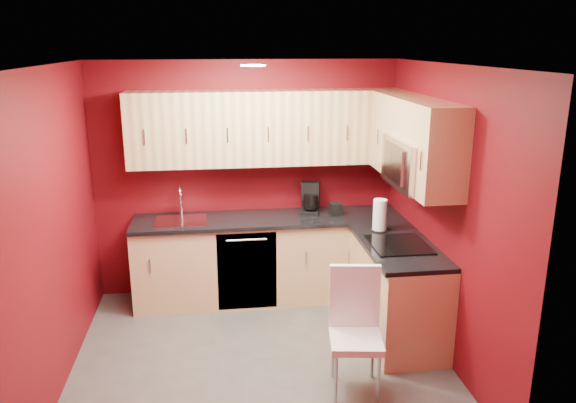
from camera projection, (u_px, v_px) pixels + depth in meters
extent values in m
plane|color=#53504D|center=(260.00, 357.00, 4.93)|extent=(3.20, 3.20, 0.00)
plane|color=white|center=(256.00, 65.00, 4.25)|extent=(3.20, 3.20, 0.00)
plane|color=#5F090F|center=(247.00, 179.00, 6.02)|extent=(3.20, 0.00, 3.20)
plane|color=#5F090F|center=(280.00, 303.00, 3.16)|extent=(3.20, 0.00, 3.20)
plane|color=#5F090F|center=(54.00, 230.00, 4.38)|extent=(0.00, 3.00, 3.00)
plane|color=#5F090F|center=(445.00, 214.00, 4.79)|extent=(0.00, 3.00, 3.00)
cube|color=tan|center=(269.00, 259.00, 5.98)|extent=(2.80, 0.60, 0.87)
cube|color=tan|center=(397.00, 291.00, 5.22)|extent=(0.60, 1.30, 0.87)
cube|color=black|center=(269.00, 219.00, 5.84)|extent=(2.80, 0.63, 0.04)
cube|color=black|center=(398.00, 246.00, 5.08)|extent=(0.63, 1.27, 0.04)
cube|color=#D1B776|center=(266.00, 128.00, 5.72)|extent=(2.80, 0.35, 0.75)
cube|color=#D1B776|center=(397.00, 132.00, 5.44)|extent=(0.35, 0.57, 0.75)
cube|color=#D1B776|center=(444.00, 155.00, 4.34)|extent=(0.35, 0.22, 0.75)
cube|color=#D1B776|center=(423.00, 120.00, 4.75)|extent=(0.35, 0.76, 0.33)
cube|color=silver|center=(417.00, 163.00, 4.85)|extent=(0.40, 0.76, 0.42)
cube|color=black|center=(396.00, 164.00, 4.82)|extent=(0.02, 0.62, 0.33)
cylinder|color=silver|center=(402.00, 169.00, 4.60)|extent=(0.02, 0.02, 0.29)
cube|color=black|center=(399.00, 245.00, 5.03)|extent=(0.50, 0.55, 0.01)
cube|color=silver|center=(181.00, 221.00, 5.72)|extent=(0.52, 0.42, 0.02)
cylinder|color=silver|center=(181.00, 203.00, 5.87)|extent=(0.02, 0.02, 0.26)
torus|color=silver|center=(180.00, 193.00, 5.77)|extent=(0.02, 0.16, 0.16)
cylinder|color=silver|center=(180.00, 201.00, 5.72)|extent=(0.02, 0.02, 0.12)
cube|color=black|center=(247.00, 271.00, 5.67)|extent=(0.60, 0.02, 0.82)
cylinder|color=white|center=(253.00, 65.00, 4.54)|extent=(0.20, 0.20, 0.01)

